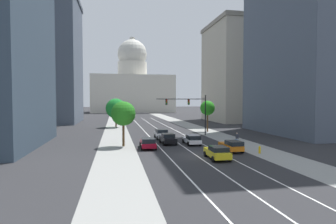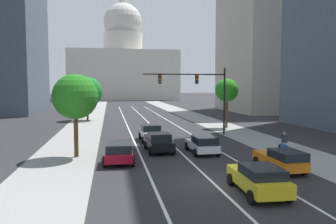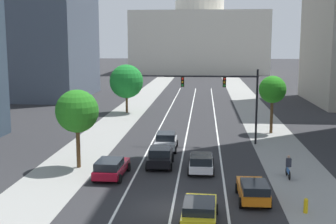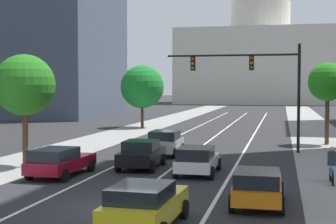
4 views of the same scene
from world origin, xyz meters
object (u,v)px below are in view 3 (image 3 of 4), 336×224
car_orange (253,190)px  street_tree_mid_left (77,111)px  capitol_building (199,30)px  traffic_signal_mast (228,91)px  street_tree_near_right (272,90)px  street_tree_near_left (126,81)px  car_silver (166,141)px  car_crimson (111,167)px  car_black (160,157)px  cyclist (288,167)px  car_white (201,162)px  car_yellow (200,211)px  fire_hydrant (306,205)px

car_orange → street_tree_mid_left: street_tree_mid_left is taller
capitol_building → traffic_signal_mast: bearing=-87.7°
street_tree_near_right → street_tree_near_left: bearing=145.3°
car_silver → street_tree_near_left: (-7.41, 21.15, 3.63)m
car_crimson → car_black: bearing=-43.0°
car_crimson → traffic_signal_mast: bearing=-35.2°
car_silver → street_tree_near_left: size_ratio=0.60×
car_orange → cyclist: (3.11, 5.18, 0.08)m
car_black → street_tree_near_right: size_ratio=0.65×
car_black → cyclist: 10.00m
car_crimson → street_tree_near_right: (14.18, 17.38, 4.02)m
car_orange → car_white: 7.08m
car_orange → car_yellow: 5.06m
car_yellow → street_tree_near_left: size_ratio=0.63×
car_black → car_white: 3.54m
cyclist → street_tree_near_left: bearing=29.9°
street_tree_mid_left → car_white: bearing=-2.3°
car_crimson → traffic_signal_mast: size_ratio=0.50×
car_white → traffic_signal_mast: (2.46, 9.82, 4.42)m
capitol_building → car_crimson: 114.66m
street_tree_near_right → street_tree_near_left: street_tree_near_left is taller
car_crimson → street_tree_mid_left: bearing=54.9°
street_tree_near_left → fire_hydrant: bearing=-64.8°
car_black → street_tree_mid_left: bearing=96.3°
cyclist → car_orange: bearing=148.5°
capitol_building → car_crimson: (-4.97, -113.83, -12.92)m
fire_hydrant → cyclist: size_ratio=0.53×
street_tree_mid_left → car_crimson: bearing=-37.4°
car_white → street_tree_near_left: bearing=20.8°
car_silver → cyclist: 12.55m
car_white → fire_hydrant: 10.03m
car_crimson → car_black: (3.32, 3.28, 0.03)m
car_black → car_silver: 5.59m
street_tree_mid_left → street_tree_near_left: bearing=92.0°
capitol_building → car_silver: bearing=-90.9°
car_silver → street_tree_mid_left: street_tree_mid_left is taller
cyclist → street_tree_near_left: 33.96m
car_black → car_white: bearing=-112.6°
street_tree_near_left → street_tree_mid_left: bearing=-88.0°
capitol_building → cyclist: bearing=-85.9°
capitol_building → car_black: 111.31m
street_tree_near_right → traffic_signal_mast: bearing=-132.5°
car_black → capitol_building: bearing=-2.3°
car_black → street_tree_mid_left: (-6.46, -0.88, 3.75)m
traffic_signal_mast → cyclist: (3.96, -10.90, -4.34)m
car_black → car_yellow: (3.30, -11.36, -0.01)m
car_white → traffic_signal_mast: 11.04m
car_white → car_yellow: (-0.00, -10.08, 0.01)m
car_silver → car_white: 7.62m
car_orange → street_tree_near_right: 22.42m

